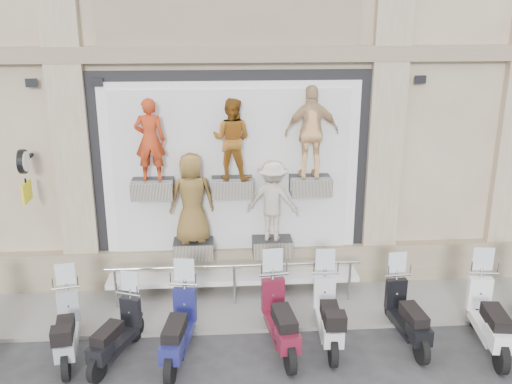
% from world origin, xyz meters
% --- Properties ---
extents(ground, '(90.00, 90.00, 0.00)m').
position_xyz_m(ground, '(0.00, 0.00, 0.00)').
color(ground, '#2C2C2F').
rests_on(ground, ground).
extents(sidewalk, '(16.00, 2.20, 0.08)m').
position_xyz_m(sidewalk, '(0.00, 2.10, 0.04)').
color(sidewalk, gray).
rests_on(sidewalk, ground).
extents(shop_vitrine, '(5.60, 0.88, 4.30)m').
position_xyz_m(shop_vitrine, '(0.09, 2.74, 2.39)').
color(shop_vitrine, black).
rests_on(shop_vitrine, ground).
extents(guard_rail, '(5.06, 0.10, 0.93)m').
position_xyz_m(guard_rail, '(0.00, 2.00, 0.47)').
color(guard_rail, '#9EA0A5').
rests_on(guard_rail, ground).
extents(clock_sign_bracket, '(0.10, 0.80, 1.02)m').
position_xyz_m(clock_sign_bracket, '(-3.90, 2.47, 2.80)').
color(clock_sign_bracket, black).
rests_on(clock_sign_bracket, ground).
extents(scooter_c, '(0.81, 1.86, 1.46)m').
position_xyz_m(scooter_c, '(-2.87, 0.52, 0.73)').
color(scooter_c, '#91959D').
rests_on(scooter_c, ground).
extents(scooter_d, '(1.08, 1.76, 1.38)m').
position_xyz_m(scooter_d, '(-2.03, 0.36, 0.69)').
color(scooter_d, black).
rests_on(scooter_d, ground).
extents(scooter_e, '(0.83, 1.97, 1.55)m').
position_xyz_m(scooter_e, '(-0.99, 0.33, 0.78)').
color(scooter_e, '#181A54').
rests_on(scooter_e, ground).
extents(scooter_f, '(0.80, 2.03, 1.61)m').
position_xyz_m(scooter_f, '(0.74, 0.50, 0.80)').
color(scooter_f, '#580F20').
rests_on(scooter_f, ground).
extents(scooter_g, '(0.66, 1.92, 1.53)m').
position_xyz_m(scooter_g, '(1.60, 0.62, 0.77)').
color(scooter_g, silver).
rests_on(scooter_g, ground).
extents(scooter_h, '(0.67, 1.85, 1.47)m').
position_xyz_m(scooter_h, '(2.99, 0.55, 0.73)').
color(scooter_h, black).
rests_on(scooter_h, ground).
extents(scooter_i, '(0.84, 2.04, 1.61)m').
position_xyz_m(scooter_i, '(4.35, 0.28, 0.81)').
color(scooter_i, white).
rests_on(scooter_i, ground).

